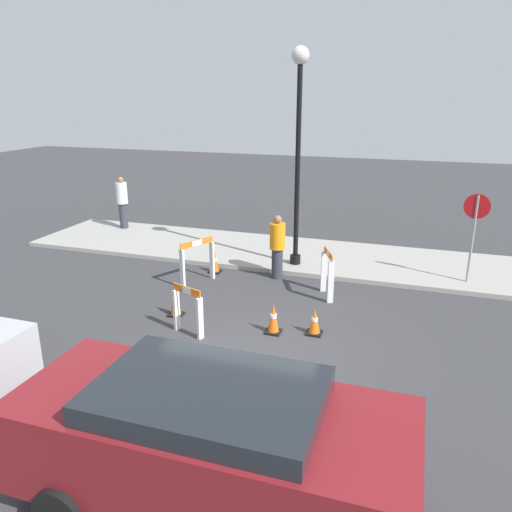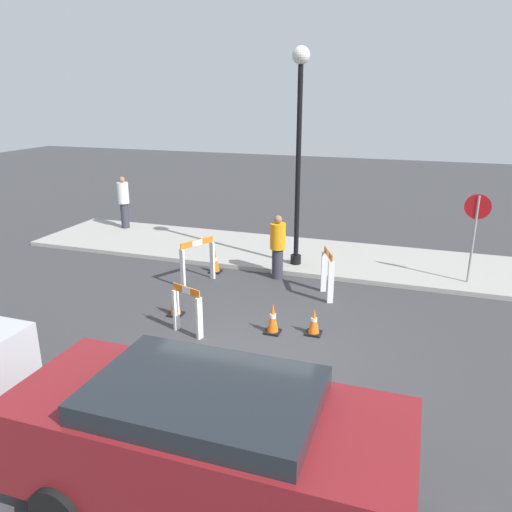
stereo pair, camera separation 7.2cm
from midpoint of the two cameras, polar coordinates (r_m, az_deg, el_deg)
ground_plane at (r=9.04m, az=0.19°, el=-12.15°), size 60.00×60.00×0.00m
sidewalk_slab at (r=14.46m, az=7.94°, el=-0.17°), size 18.00×3.22×0.12m
streetlamp_post at (r=12.98m, az=5.11°, el=14.06°), size 0.44×0.44×5.53m
stop_sign at (r=13.00m, az=23.93°, el=3.35°), size 0.60×0.11×2.19m
barricade_0 at (r=12.47m, az=-6.52°, el=-0.38°), size 0.57×0.95×1.13m
barricade_1 at (r=9.90m, az=-7.67°, el=-6.06°), size 0.71×0.36×1.01m
barricade_2 at (r=11.66m, az=8.34°, el=-1.90°), size 0.43×0.75×1.14m
traffic_cone_0 at (r=10.83m, az=-9.03°, el=-5.17°), size 0.30×0.30×0.65m
traffic_cone_1 at (r=13.27m, az=-4.53°, el=-0.61°), size 0.30×0.30×0.64m
traffic_cone_2 at (r=9.99m, az=6.85°, el=-7.51°), size 0.30×0.30×0.54m
traffic_cone_3 at (r=9.96m, az=2.14°, el=-7.17°), size 0.30×0.30×0.63m
person_worker at (r=12.67m, az=2.66°, el=1.23°), size 0.42×0.42×1.66m
person_pedestrian at (r=17.65m, az=-14.78°, el=6.13°), size 0.50×0.50×1.77m
parked_car_1 at (r=5.91m, az=-5.33°, el=-20.07°), size 4.45×1.95×1.60m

